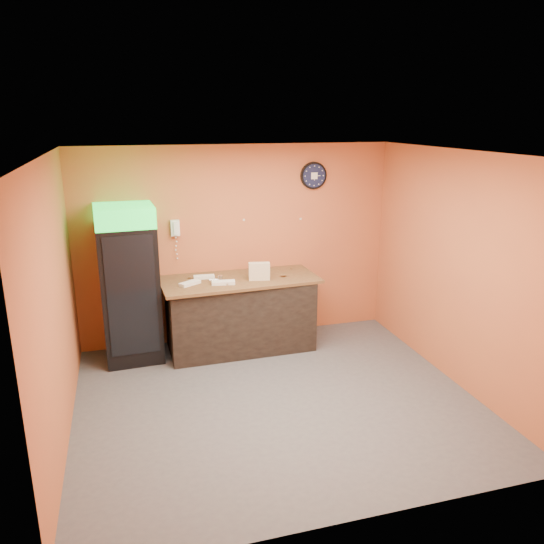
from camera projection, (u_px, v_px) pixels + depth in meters
name	position (u px, v px, depth m)	size (l,w,h in m)	color
floor	(276.00, 400.00, 6.13)	(4.50, 4.50, 0.00)	#47474C
back_wall	(237.00, 244.00, 7.58)	(4.50, 0.02, 2.80)	#C46437
left_wall	(55.00, 305.00, 5.15)	(0.02, 4.00, 2.80)	#C46437
right_wall	(457.00, 270.00, 6.33)	(0.02, 4.00, 2.80)	#C46437
ceiling	(277.00, 153.00, 5.34)	(4.50, 4.00, 0.02)	white
beverage_cooler	(129.00, 287.00, 6.92)	(0.77, 0.78, 2.09)	black
prep_counter	(240.00, 315.00, 7.42)	(1.97, 0.88, 0.99)	black
wall_clock	(314.00, 176.00, 7.59)	(0.39, 0.06, 0.39)	black
wall_phone	(175.00, 228.00, 7.22)	(0.12, 0.10, 0.22)	white
butcher_paper	(239.00, 280.00, 7.27)	(2.13, 0.96, 0.04)	brown
sub_roll_stack	(259.00, 271.00, 7.16)	(0.30, 0.15, 0.24)	beige
wrapped_sandwich_left	(190.00, 283.00, 6.98)	(0.29, 0.11, 0.04)	white
wrapped_sandwich_mid	(223.00, 283.00, 7.00)	(0.31, 0.12, 0.04)	white
wrapped_sandwich_right	(204.00, 277.00, 7.25)	(0.28, 0.11, 0.04)	white
kitchen_tool	(220.00, 278.00, 7.18)	(0.06, 0.06, 0.06)	silver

